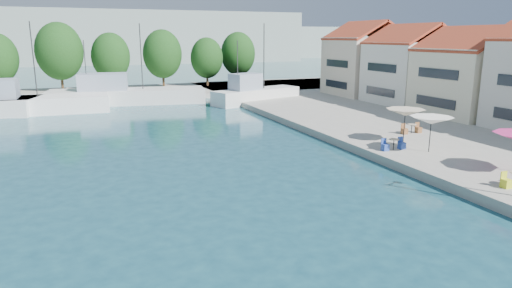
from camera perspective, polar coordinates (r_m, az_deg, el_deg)
name	(u,v)px	position (r m, az deg, el deg)	size (l,w,h in m)	color
quay_right	(477,124)	(46.90, 25.86, 2.24)	(32.00, 92.00, 0.60)	gray
quay_far	(108,94)	(68.63, -17.98, 6.02)	(90.00, 16.00, 0.60)	gray
hill_west	(9,37)	(162.01, -28.51, 11.63)	(180.00, 40.00, 16.00)	gray
hill_east	(211,42)	(188.45, -5.62, 12.54)	(140.00, 40.00, 12.00)	gray
building_04	(473,70)	(49.84, 25.46, 8.34)	(9.00, 8.80, 9.20)	#F3E7C3
building_05	(411,63)	(56.36, 18.77, 9.59)	(8.40, 8.80, 9.70)	white
building_06	(365,57)	(63.49, 13.50, 10.47)	(9.00, 8.80, 10.20)	beige
trawler_02	(15,105)	(55.78, -27.92, 4.38)	(18.38, 5.14, 10.20)	white
trawler_03	(124,95)	(59.70, -16.21, 5.89)	(19.45, 7.65, 10.20)	silver
trawler_04	(255,95)	(57.67, -0.16, 6.17)	(12.42, 6.81, 10.20)	white
tree_04	(59,51)	(71.67, -23.38, 10.59)	(6.53, 6.53, 9.66)	#3F2B19
tree_05	(111,57)	(71.63, -17.70, 10.38)	(5.56, 5.56, 8.23)	#3F2B19
tree_06	(162,54)	(72.18, -11.63, 10.96)	(5.88, 5.88, 8.71)	#3F2B19
tree_07	(207,58)	(73.31, -6.17, 10.64)	(5.08, 5.08, 7.51)	#3F2B19
tree_08	(238,54)	(76.77, -2.26, 11.20)	(5.67, 5.67, 8.40)	#3F2B19
umbrella_white	(431,120)	(32.53, 21.07, 2.78)	(2.87, 2.87, 2.42)	black
umbrella_cream	(405,112)	(35.26, 18.17, 3.78)	(2.86, 2.86, 2.44)	black
cafe_table_02	(394,146)	(32.73, 16.82, -0.21)	(1.82, 0.70, 0.76)	black
cafe_table_03	(411,130)	(38.75, 18.86, 1.68)	(1.82, 0.70, 0.76)	black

